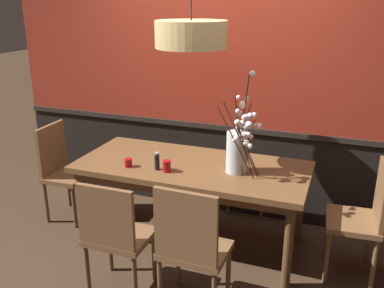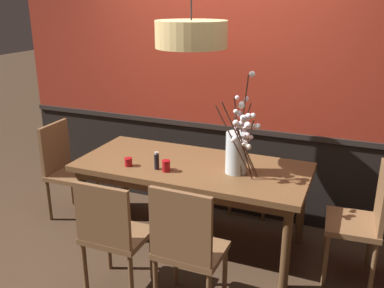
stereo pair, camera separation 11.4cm
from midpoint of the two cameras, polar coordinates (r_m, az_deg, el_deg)
The scene contains 14 objects.
ground_plane at distance 4.02m, azimuth 0.83°, elevation -12.83°, with size 24.00×24.00×0.00m, color #422D1E.
back_wall at distance 4.17m, azimuth 4.76°, elevation 9.52°, with size 4.43×0.14×2.89m.
dining_table at distance 3.71m, azimuth 0.88°, elevation -3.93°, with size 1.99×0.89×0.76m.
chair_near_side_right at distance 2.95m, azimuth 0.39°, elevation -13.29°, with size 0.47×0.39×0.98m.
chair_head_west_end at distance 4.43m, azimuth -15.93°, elevation -2.76°, with size 0.39×0.44×0.95m.
chair_head_east_end at distance 3.56m, azimuth 22.84°, elevation -8.97°, with size 0.43×0.47×0.96m.
chair_far_side_right at distance 4.45m, azimuth 9.00°, elevation -2.60°, with size 0.41×0.42×0.88m.
chair_near_side_left at distance 3.19m, azimuth -9.66°, elevation -11.44°, with size 0.45×0.39×0.92m.
chair_far_side_left at distance 4.64m, azimuth 1.10°, elevation -1.08°, with size 0.43×0.42×0.94m.
vase_with_blossoms at distance 3.44m, azimuth 7.09°, elevation -0.64°, with size 0.35×0.44×0.83m.
candle_holder_nearer_center at distance 3.66m, azimuth -7.63°, elevation -2.38°, with size 0.07×0.07×0.07m.
candle_holder_nearer_edge at distance 3.51m, azimuth -2.55°, elevation -2.93°, with size 0.07×0.07×0.10m.
condiment_bottle at distance 3.55m, azimuth -3.84°, elevation -2.29°, with size 0.04×0.04×0.15m.
pendant_lamp at distance 3.44m, azimuth 0.88°, elevation 14.46°, with size 0.57×0.57×1.15m.
Camera 2 is at (1.30, -3.16, 2.12)m, focal length 39.88 mm.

